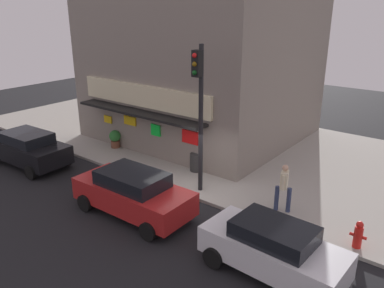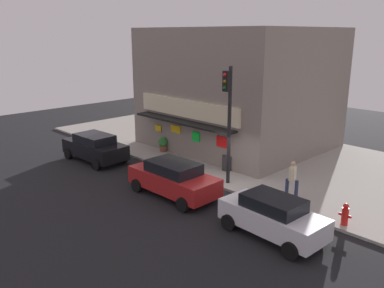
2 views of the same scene
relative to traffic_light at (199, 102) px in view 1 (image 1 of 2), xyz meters
The scene contains 11 objects.
ground_plane 3.83m from the traffic_light, 99.78° to the right, with size 52.16×52.16×0.00m, color black.
sidewalk 6.51m from the traffic_light, 91.04° to the left, with size 34.78×11.81×0.13m, color #A39E93.
corner_building 7.69m from the traffic_light, 125.45° to the left, with size 10.54×10.29×7.57m.
traffic_light is the anchor object (origin of this frame).
fire_hydrant 6.98m from the traffic_light, ahead, with size 0.50×0.26×0.90m.
trash_can 3.83m from the traffic_light, 130.38° to the left, with size 0.57×0.57×0.82m, color #2D2D2D.
pedestrian 4.33m from the traffic_light, ahead, with size 0.61×0.58×1.80m.
potted_plant_by_doorway 7.35m from the traffic_light, 168.18° to the left, with size 0.60×0.60×0.92m.
parked_car_black 9.02m from the traffic_light, 162.62° to the right, with size 4.38×2.23×1.62m.
parked_car_white 6.12m from the traffic_light, 30.61° to the right, with size 4.11×2.06×1.59m.
parked_car_red 4.12m from the traffic_light, 108.00° to the right, with size 4.55×2.14×1.65m.
Camera 1 is at (8.56, -10.79, 7.20)m, focal length 36.43 mm.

